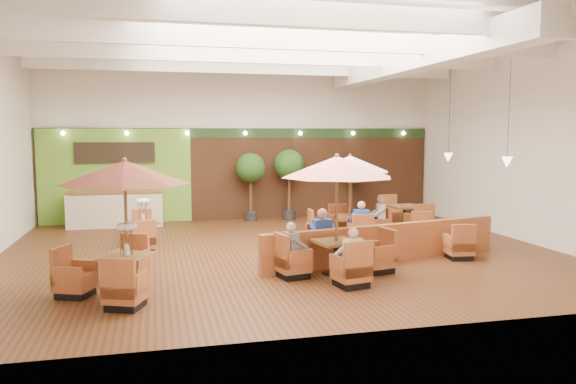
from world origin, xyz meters
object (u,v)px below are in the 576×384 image
object	(u,v)px
table_4	(441,239)
table_5	(404,218)
service_counter	(115,209)
diner_3	(361,219)
diner_0	(351,250)
table_1	(337,193)
topiary_0	(250,170)
diner_1	(323,232)
diner_2	(293,244)
diner_4	(379,213)
table_3	(143,228)
topiary_2	(351,174)
topiary_1	(289,167)
booth_divider	(386,243)
table_0	(122,197)
table_2	(350,181)

from	to	relation	value
table_4	table_5	world-z (taller)	table_5
service_counter	diner_3	xyz separation A→B (m)	(6.67, -4.82, 0.17)
table_4	diner_0	world-z (taller)	diner_0
table_1	topiary_0	distance (m)	7.87
diner_0	diner_1	bearing A→B (deg)	71.13
diner_2	diner_4	world-z (taller)	diner_4
service_counter	diner_1	size ratio (longest dim) A/B	3.50
service_counter	table_1	bearing A→B (deg)	-56.67
table_4	diner_3	world-z (taller)	diner_3
table_5	diner_3	world-z (taller)	diner_3
service_counter	table_3	bearing A→B (deg)	-75.00
topiary_2	table_5	bearing A→B (deg)	-77.46
topiary_1	table_1	bearing A→B (deg)	-96.20
topiary_0	diner_4	size ratio (longest dim) A/B	2.98
table_4	service_counter	bearing A→B (deg)	151.46
topiary_0	table_5	bearing A→B (deg)	-34.77
booth_divider	table_1	bearing A→B (deg)	-161.30
service_counter	table_0	xyz separation A→B (m)	(0.67, -8.07, 1.27)
topiary_1	diner_0	world-z (taller)	topiary_1
table_3	table_4	xyz separation A→B (m)	(7.48, -2.50, -0.15)
table_1	table_3	xyz separation A→B (m)	(-4.10, 4.15, -1.30)
service_counter	diner_2	xyz separation A→B (m)	(4.08, -7.66, 0.15)
table_0	diner_0	size ratio (longest dim) A/B	3.66
table_4	topiary_1	world-z (taller)	topiary_1
booth_divider	table_3	bearing A→B (deg)	138.09
table_2	diner_2	xyz separation A→B (m)	(-2.60, -3.74, -0.96)
table_4	table_5	bearing A→B (deg)	88.60
booth_divider	diner_4	bearing A→B (deg)	58.49
table_5	topiary_2	bearing A→B (deg)	99.12
topiary_2	diner_0	world-z (taller)	topiary_2
table_2	diner_4	xyz separation A→B (m)	(0.90, 0.00, -0.94)
table_0	topiary_0	world-z (taller)	table_0
service_counter	booth_divider	distance (m)	9.42
booth_divider	table_1	world-z (taller)	table_1
service_counter	topiary_1	size ratio (longest dim) A/B	1.21
booth_divider	topiary_0	xyz separation A→B (m)	(-2.08, 6.93, 1.32)
diner_2	table_0	bearing A→B (deg)	-101.07
topiary_0	table_2	bearing A→B (deg)	-62.28
diner_2	diner_3	xyz separation A→B (m)	(2.60, 2.84, 0.01)
topiary_0	diner_3	bearing A→B (deg)	-66.68
table_1	diner_4	bearing A→B (deg)	43.90
service_counter	topiary_2	world-z (taller)	topiary_2
table_2	diner_0	bearing A→B (deg)	-102.99
table_1	table_5	size ratio (longest dim) A/B	0.99
booth_divider	table_2	world-z (taller)	table_2
booth_divider	table_4	distance (m)	1.98
service_counter	diner_2	world-z (taller)	diner_2
table_5	topiary_1	distance (m)	4.51
topiary_1	table_4	bearing A→B (deg)	-67.76
table_4	topiary_1	distance (m)	6.87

